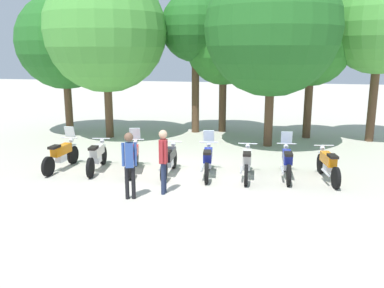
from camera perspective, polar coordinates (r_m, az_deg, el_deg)
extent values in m
plane|color=#BCB7A8|center=(13.34, -0.43, -4.24)|extent=(80.00, 80.00, 0.00)
cylinder|color=black|center=(15.13, -16.16, -1.44)|extent=(0.12, 0.64, 0.64)
cylinder|color=black|center=(13.85, -19.29, -2.96)|extent=(0.12, 0.64, 0.64)
cube|color=silver|center=(15.05, -16.24, -0.19)|extent=(0.13, 0.36, 0.04)
cube|color=orange|center=(14.44, -17.65, -0.78)|extent=(0.29, 0.96, 0.30)
cube|color=silver|center=(14.46, -17.68, -1.86)|extent=(0.23, 0.41, 0.24)
cube|color=black|center=(14.07, -18.53, -0.39)|extent=(0.25, 0.45, 0.08)
cylinder|color=silver|center=(14.98, -16.40, -0.36)|extent=(0.06, 0.23, 0.64)
cylinder|color=silver|center=(14.83, -16.65, 0.83)|extent=(0.62, 0.06, 0.04)
sphere|color=silver|center=(14.97, -16.38, 0.48)|extent=(0.17, 0.17, 0.16)
cylinder|color=silver|center=(14.31, -18.82, -2.34)|extent=(0.09, 0.70, 0.07)
cube|color=silver|center=(14.84, -16.59, 1.63)|extent=(0.36, 0.14, 0.39)
cylinder|color=black|center=(14.76, -12.20, -1.57)|extent=(0.20, 0.65, 0.64)
cylinder|color=black|center=(13.32, -13.90, -3.21)|extent=(0.20, 0.65, 0.64)
cube|color=silver|center=(14.68, -12.26, -0.28)|extent=(0.17, 0.37, 0.04)
cube|color=silver|center=(14.00, -13.02, -0.91)|extent=(0.40, 0.98, 0.30)
cube|color=silver|center=(14.02, -13.02, -2.03)|extent=(0.28, 0.43, 0.24)
cube|color=black|center=(13.58, -13.51, -0.53)|extent=(0.30, 0.47, 0.08)
cylinder|color=silver|center=(14.60, -12.34, -0.46)|extent=(0.08, 0.23, 0.64)
cylinder|color=silver|center=(14.45, -12.50, 0.75)|extent=(0.62, 0.13, 0.04)
sphere|color=silver|center=(14.59, -12.34, 0.40)|extent=(0.18, 0.18, 0.16)
cylinder|color=silver|center=(13.80, -13.98, -2.58)|extent=(0.17, 0.70, 0.07)
cylinder|color=black|center=(14.40, -7.75, -1.75)|extent=(0.23, 0.65, 0.64)
cylinder|color=black|center=(12.92, -8.57, -3.48)|extent=(0.23, 0.65, 0.64)
cube|color=silver|center=(14.32, -7.79, -0.44)|extent=(0.19, 0.38, 0.04)
cube|color=red|center=(13.62, -8.16, -1.09)|extent=(0.46, 0.98, 0.30)
cube|color=silver|center=(13.64, -8.15, -2.24)|extent=(0.30, 0.44, 0.24)
cube|color=black|center=(13.19, -8.40, -0.71)|extent=(0.33, 0.48, 0.08)
cylinder|color=silver|center=(14.24, -7.83, -0.62)|extent=(0.10, 0.23, 0.64)
cylinder|color=silver|center=(14.08, -7.92, 0.62)|extent=(0.61, 0.17, 0.04)
sphere|color=silver|center=(14.23, -7.84, 0.26)|extent=(0.19, 0.19, 0.16)
cylinder|color=silver|center=(13.39, -8.98, -2.82)|extent=(0.22, 0.70, 0.07)
cube|color=silver|center=(14.09, -7.91, 1.47)|extent=(0.38, 0.21, 0.39)
cylinder|color=black|center=(13.97, -2.53, -2.10)|extent=(0.13, 0.64, 0.64)
cylinder|color=black|center=(12.51, -3.92, -3.89)|extent=(0.13, 0.64, 0.64)
cube|color=silver|center=(13.89, -2.55, -0.74)|extent=(0.14, 0.37, 0.04)
cube|color=black|center=(13.20, -3.16, -1.42)|extent=(0.31, 0.96, 0.30)
cube|color=silver|center=(13.22, -3.19, -2.61)|extent=(0.24, 0.41, 0.24)
cube|color=black|center=(12.77, -3.54, -1.03)|extent=(0.26, 0.45, 0.08)
cylinder|color=silver|center=(13.81, -2.62, -0.93)|extent=(0.06, 0.23, 0.64)
cylinder|color=silver|center=(13.65, -2.71, 0.35)|extent=(0.62, 0.07, 0.04)
sphere|color=silver|center=(13.80, -2.60, -0.02)|extent=(0.17, 0.17, 0.16)
cylinder|color=silver|center=(12.99, -4.15, -3.18)|extent=(0.10, 0.70, 0.07)
cylinder|color=black|center=(13.87, 2.34, -2.20)|extent=(0.18, 0.65, 0.64)
cylinder|color=black|center=(12.38, 2.03, -4.05)|extent=(0.18, 0.65, 0.64)
cube|color=silver|center=(13.79, 2.35, -0.84)|extent=(0.16, 0.37, 0.04)
cube|color=navy|center=(13.08, 2.21, -1.54)|extent=(0.37, 0.97, 0.30)
cube|color=silver|center=(13.10, 2.19, -2.74)|extent=(0.27, 0.42, 0.24)
cube|color=black|center=(12.65, 2.14, -1.15)|extent=(0.29, 0.47, 0.08)
cylinder|color=silver|center=(13.71, 2.33, -1.03)|extent=(0.08, 0.23, 0.64)
cylinder|color=silver|center=(13.54, 2.33, 0.26)|extent=(0.62, 0.11, 0.04)
sphere|color=silver|center=(13.70, 2.35, -0.12)|extent=(0.18, 0.18, 0.16)
cylinder|color=silver|center=(12.84, 1.41, -3.34)|extent=(0.15, 0.70, 0.07)
cube|color=silver|center=(13.56, 2.35, 1.14)|extent=(0.37, 0.17, 0.39)
cylinder|color=black|center=(13.78, 7.66, -2.42)|extent=(0.13, 0.64, 0.64)
cylinder|color=black|center=(12.29, 7.50, -4.29)|extent=(0.13, 0.64, 0.64)
cube|color=silver|center=(13.69, 7.70, -1.04)|extent=(0.14, 0.37, 0.04)
cube|color=silver|center=(12.99, 7.63, -1.76)|extent=(0.31, 0.96, 0.30)
cube|color=silver|center=(13.01, 7.59, -2.96)|extent=(0.24, 0.41, 0.24)
cube|color=black|center=(12.55, 7.62, -1.37)|extent=(0.26, 0.45, 0.08)
cylinder|color=silver|center=(13.61, 7.69, -1.23)|extent=(0.06, 0.23, 0.64)
cylinder|color=silver|center=(13.45, 7.72, 0.06)|extent=(0.62, 0.07, 0.04)
sphere|color=silver|center=(13.60, 7.72, -0.31)|extent=(0.17, 0.17, 0.16)
cylinder|color=silver|center=(12.74, 6.84, -3.56)|extent=(0.10, 0.70, 0.07)
cylinder|color=black|center=(13.99, 12.76, -2.38)|extent=(0.13, 0.64, 0.64)
cylinder|color=black|center=(12.51, 13.26, -4.22)|extent=(0.13, 0.64, 0.64)
cube|color=silver|center=(13.91, 12.83, -1.03)|extent=(0.14, 0.37, 0.04)
cube|color=navy|center=(13.21, 13.05, -1.73)|extent=(0.31, 0.96, 0.30)
cube|color=silver|center=(13.23, 13.01, -2.92)|extent=(0.24, 0.41, 0.24)
cube|color=black|center=(12.77, 13.23, -1.35)|extent=(0.26, 0.45, 0.08)
cylinder|color=silver|center=(13.83, 12.85, -1.22)|extent=(0.06, 0.23, 0.64)
cylinder|color=silver|center=(13.67, 12.95, 0.05)|extent=(0.62, 0.07, 0.04)
sphere|color=silver|center=(13.82, 12.88, -0.32)|extent=(0.17, 0.17, 0.16)
cylinder|color=silver|center=(12.94, 12.39, -3.51)|extent=(0.11, 0.70, 0.07)
cube|color=silver|center=(13.68, 12.97, 0.92)|extent=(0.37, 0.15, 0.39)
cylinder|color=black|center=(14.04, 17.41, -2.61)|extent=(0.21, 0.65, 0.64)
cylinder|color=black|center=(12.62, 19.31, -4.46)|extent=(0.21, 0.65, 0.64)
cube|color=silver|center=(13.96, 17.50, -1.26)|extent=(0.18, 0.38, 0.04)
cube|color=orange|center=(13.28, 18.35, -1.98)|extent=(0.42, 0.98, 0.30)
cube|color=silver|center=(13.31, 18.33, -3.16)|extent=(0.29, 0.43, 0.24)
cube|color=black|center=(12.87, 18.92, -1.61)|extent=(0.31, 0.48, 0.08)
cylinder|color=silver|center=(13.88, 17.60, -1.45)|extent=(0.09, 0.23, 0.64)
cylinder|color=silver|center=(13.72, 17.79, -0.19)|extent=(0.62, 0.15, 0.04)
sphere|color=silver|center=(13.87, 17.61, -0.55)|extent=(0.19, 0.19, 0.16)
cylinder|color=silver|center=(13.00, 18.01, -3.78)|extent=(0.19, 0.70, 0.07)
cylinder|color=#232D4C|center=(11.44, -4.05, -4.88)|extent=(0.11, 0.11, 0.88)
cylinder|color=#232D4C|center=(11.60, -3.84, -4.63)|extent=(0.11, 0.11, 0.88)
cube|color=#B22D33|center=(11.31, -4.00, -1.03)|extent=(0.20, 0.22, 0.66)
cylinder|color=#B22D33|center=(11.16, -4.21, -1.14)|extent=(0.08, 0.08, 0.63)
cylinder|color=#B22D33|center=(11.46, -3.80, -0.76)|extent=(0.08, 0.08, 0.63)
sphere|color=#DBAD89|center=(11.21, -4.04, 1.35)|extent=(0.24, 0.24, 0.24)
cylinder|color=black|center=(11.20, -8.99, -5.38)|extent=(0.14, 0.14, 0.89)
cylinder|color=black|center=(11.20, -8.11, -5.35)|extent=(0.14, 0.14, 0.89)
cube|color=#33519E|center=(10.99, -8.68, -1.51)|extent=(0.27, 0.26, 0.67)
cylinder|color=#33519E|center=(10.99, -9.52, -1.45)|extent=(0.10, 0.10, 0.63)
cylinder|color=#33519E|center=(10.98, -7.85, -1.40)|extent=(0.10, 0.10, 0.63)
sphere|color=brown|center=(10.88, -8.77, 0.95)|extent=(0.31, 0.31, 0.24)
cylinder|color=brown|center=(20.73, -16.74, 5.28)|extent=(0.36, 0.36, 2.79)
sphere|color=#236623|center=(20.58, -17.28, 13.41)|extent=(4.41, 4.41, 4.41)
cylinder|color=brown|center=(19.23, -11.47, 5.16)|extent=(0.36, 0.36, 2.88)
sphere|color=#4C9E3D|center=(19.09, -11.92, 15.07)|extent=(5.38, 5.38, 5.38)
cylinder|color=brown|center=(20.01, 0.48, 7.12)|extent=(0.36, 0.36, 3.86)
sphere|color=#236623|center=(19.94, 0.49, 15.94)|extent=(3.27, 3.27, 3.27)
cylinder|color=brown|center=(20.29, 4.25, 5.69)|extent=(0.36, 0.36, 2.82)
sphere|color=#2D7A28|center=(20.14, 4.38, 13.18)|extent=(3.53, 3.53, 3.53)
cylinder|color=brown|center=(17.35, 10.60, 4.41)|extent=(0.36, 0.36, 2.89)
sphere|color=#236623|center=(17.20, 11.07, 15.51)|extent=(5.44, 5.44, 5.44)
cylinder|color=brown|center=(19.47, 15.76, 5.02)|extent=(0.36, 0.36, 2.87)
sphere|color=#2D7A28|center=(19.31, 16.24, 12.79)|extent=(3.43, 3.43, 3.43)
cylinder|color=brown|center=(19.60, 23.74, 5.47)|extent=(0.36, 0.36, 3.55)
sphere|color=#4C9E3D|center=(19.52, 24.63, 14.99)|extent=(4.24, 4.24, 4.24)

